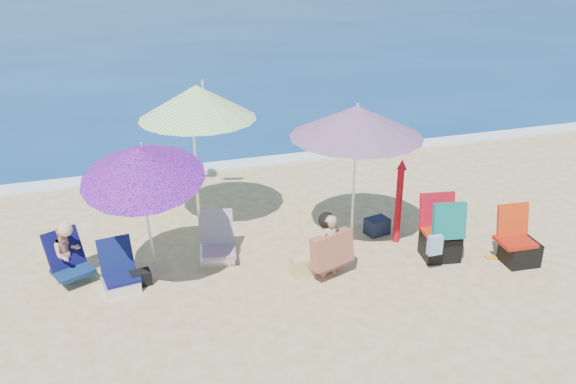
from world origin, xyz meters
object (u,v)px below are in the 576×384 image
object	(u,v)px
umbrella_striped	(197,102)
chair_navy	(120,276)
chair_rainbow	(217,247)
camp_chair_left	(518,247)
person_center	(329,247)
furled_umbrella	(399,197)
umbrella_turquoise	(357,121)
person_left	(67,253)
umbrella_blue	(141,163)
camp_chair_right	(441,237)

from	to	relation	value
umbrella_striped	chair_navy	world-z (taller)	umbrella_striped
chair_navy	chair_rainbow	bearing A→B (deg)	14.67
camp_chair_left	person_center	bearing A→B (deg)	169.79
furled_umbrella	umbrella_striped	bearing A→B (deg)	152.49
furled_umbrella	camp_chair_left	xyz separation A→B (m)	(1.36, -1.13, -0.49)
umbrella_turquoise	person_left	xyz separation A→B (m)	(-4.12, 0.22, -1.54)
chair_rainbow	camp_chair_left	xyz separation A→B (m)	(4.10, -1.46, 0.07)
umbrella_blue	chair_navy	xyz separation A→B (m)	(-0.42, 0.09, -1.60)
umbrella_turquoise	camp_chair_right	bearing A→B (deg)	-38.65
umbrella_striped	person_center	size ratio (longest dim) A/B	2.52
umbrella_striped	camp_chair_left	world-z (taller)	umbrella_striped
furled_umbrella	chair_navy	xyz separation A→B (m)	(-4.15, -0.04, -0.57)
umbrella_blue	person_center	world-z (taller)	umbrella_blue
furled_umbrella	person_left	xyz separation A→B (m)	(-4.80, 0.38, -0.34)
umbrella_striped	person_center	distance (m)	2.95
umbrella_blue	person_center	bearing A→B (deg)	-12.05
chair_navy	camp_chair_right	distance (m)	4.56
chair_navy	camp_chair_right	world-z (taller)	camp_chair_right
umbrella_striped	furled_umbrella	world-z (taller)	umbrella_striped
umbrella_blue	person_left	world-z (taller)	umbrella_blue
chair_rainbow	camp_chair_left	size ratio (longest dim) A/B	0.85
umbrella_turquoise	person_left	distance (m)	4.40
camp_chair_right	person_left	distance (m)	5.26
umbrella_blue	chair_rainbow	world-z (taller)	umbrella_blue
chair_rainbow	person_center	size ratio (longest dim) A/B	0.76
umbrella_turquoise	person_center	distance (m)	1.83
furled_umbrella	camp_chair_right	xyz separation A→B (m)	(0.36, -0.67, -0.40)
umbrella_striped	chair_rainbow	distance (m)	2.19
chair_rainbow	furled_umbrella	bearing A→B (deg)	-6.83
furled_umbrella	chair_navy	bearing A→B (deg)	-179.43
umbrella_turquoise	camp_chair_left	size ratio (longest dim) A/B	2.61
umbrella_striped	furled_umbrella	xyz separation A→B (m)	(2.73, -1.42, -1.33)
chair_rainbow	camp_chair_right	size ratio (longest dim) A/B	0.74
umbrella_striped	camp_chair_right	xyz separation A→B (m)	(3.09, -2.09, -1.73)
umbrella_turquoise	chair_navy	xyz separation A→B (m)	(-3.47, -0.20, -1.78)
furled_umbrella	person_center	world-z (taller)	furled_umbrella
umbrella_blue	furled_umbrella	distance (m)	3.87
umbrella_turquoise	person_left	size ratio (longest dim) A/B	2.47
umbrella_blue	person_left	bearing A→B (deg)	154.17
chair_navy	umbrella_turquoise	bearing A→B (deg)	3.37
chair_navy	person_center	size ratio (longest dim) A/B	0.68
furled_umbrella	person_center	size ratio (longest dim) A/B	1.44
umbrella_blue	person_left	size ratio (longest dim) A/B	2.41
person_left	umbrella_blue	bearing A→B (deg)	-25.83
chair_rainbow	person_center	bearing A→B (deg)	-35.22
chair_navy	camp_chair_left	bearing A→B (deg)	-11.15
umbrella_blue	camp_chair_right	distance (m)	4.36
camp_chair_left	umbrella_blue	bearing A→B (deg)	168.93
chair_navy	umbrella_striped	bearing A→B (deg)	45.92
camp_chair_right	person_center	xyz separation A→B (m)	(-1.73, 0.03, 0.11)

